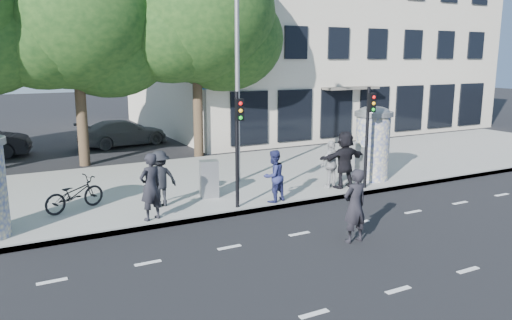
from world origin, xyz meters
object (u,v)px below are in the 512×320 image
ped_f (345,159)px  man_road (355,206)px  traffic_pole_near (238,138)px  ped_b (151,187)px  ped_e (331,164)px  street_lamp (238,48)px  cabinet_right (366,163)px  ped_d (160,179)px  car_right (123,133)px  ped_c (274,176)px  bicycle (74,194)px  cabinet_left (209,179)px  ad_column_right (373,141)px  traffic_pole_far (368,127)px

ped_f → man_road: (-2.71, -3.91, -0.19)m
traffic_pole_near → man_road: (1.49, -3.48, -1.30)m
ped_b → ped_e: (6.37, 0.51, -0.11)m
street_lamp → cabinet_right: street_lamp is taller
ped_b → cabinet_right: (8.03, 0.69, -0.29)m
ped_d → car_right: size_ratio=0.37×
ped_d → ped_f: 6.23m
ped_b → cabinet_right: 8.07m
man_road → ped_c: bearing=-89.0°
ped_f → bicycle: (-8.49, 1.56, -0.49)m
cabinet_left → car_right: 11.59m
ped_e → cabinet_left: ped_e is taller
ped_f → car_right: size_ratio=0.43×
ped_c → ped_e: size_ratio=0.99×
ad_column_right → traffic_pole_far: bearing=-137.8°
street_lamp → ped_b: (-3.97, -2.73, -3.72)m
traffic_pole_near → ped_b: traffic_pole_near is taller
ped_b → ped_f: ped_f is taller
street_lamp → bicycle: (-5.69, -0.86, -4.16)m
traffic_pole_far → car_right: bearing=111.3°
cabinet_left → ped_b: bearing=-136.7°
traffic_pole_far → bicycle: size_ratio=1.85×
ped_e → car_right: ped_e is taller
ped_e → cabinet_right: 1.68m
ped_b → ped_c: (3.80, -0.05, -0.12)m
street_lamp → ped_c: bearing=-93.5°
ped_c → cabinet_left: 2.09m
ped_d → car_right: (1.69, 11.84, -0.33)m
ped_d → car_right: ped_d is taller
ped_e → cabinet_left: 4.20m
traffic_pole_far → ped_f: traffic_pole_far is taller
traffic_pole_near → street_lamp: (1.40, 2.84, 2.56)m
traffic_pole_near → street_lamp: street_lamp is taller
ped_f → cabinet_left: size_ratio=1.65×
car_right → ped_d: bearing=161.6°
traffic_pole_near → traffic_pole_far: bearing=0.0°
ped_f → bicycle: bearing=-12.2°
traffic_pole_near → man_road: size_ratio=1.83×
ped_b → ped_f: 6.78m
ped_b → cabinet_right: size_ratio=1.46×
ped_c → ped_d: (-3.21, 1.15, 0.03)m
traffic_pole_near → bicycle: traffic_pole_near is taller
ped_e → car_right: 13.08m
ped_f → ped_c: bearing=5.2°
ped_f → cabinet_left: 4.65m
ped_f → ped_d: bearing=-9.0°
ped_e → ped_f: (0.40, -0.20, 0.16)m
traffic_pole_far → ped_d: (-6.78, 1.20, -1.24)m
traffic_pole_far → ped_e: size_ratio=2.10×
ped_d → cabinet_right: bearing=165.2°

